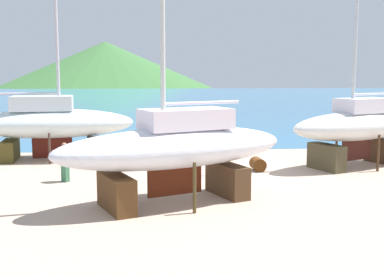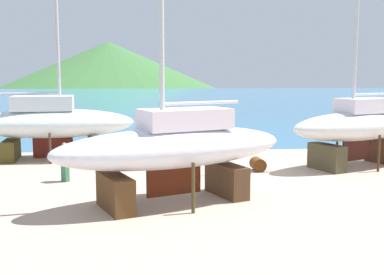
{
  "view_description": "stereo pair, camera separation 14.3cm",
  "coord_description": "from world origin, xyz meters",
  "px_view_note": "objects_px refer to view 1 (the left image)",
  "views": [
    {
      "loc": [
        -4.46,
        -22.12,
        4.6
      ],
      "look_at": [
        -2.56,
        -0.36,
        1.65
      ],
      "focal_mm": 44.98,
      "sensor_mm": 36.0,
      "label": 1
    },
    {
      "loc": [
        -4.32,
        -22.13,
        4.6
      ],
      "look_at": [
        -2.56,
        -0.36,
        1.65
      ],
      "focal_mm": 44.98,
      "sensor_mm": 36.0,
      "label": 2
    }
  ],
  "objects_px": {
    "worker": "(65,161)",
    "barrel_ochre": "(222,152)",
    "sailboat_mid_port": "(176,147)",
    "barrel_rust_mid": "(194,156)",
    "sailboat_far_slipway": "(358,126)",
    "sailboat_small_center": "(51,123)",
    "barrel_rust_far": "(258,164)"
  },
  "relations": [
    {
      "from": "worker",
      "to": "barrel_ochre",
      "type": "relative_size",
      "value": 1.96
    },
    {
      "from": "sailboat_mid_port",
      "to": "barrel_rust_mid",
      "type": "xyz_separation_m",
      "value": [
        1.37,
        8.04,
        -1.72
      ]
    },
    {
      "from": "worker",
      "to": "barrel_ochre",
      "type": "distance_m",
      "value": 8.69
    },
    {
      "from": "sailboat_far_slipway",
      "to": "barrel_rust_mid",
      "type": "bearing_deg",
      "value": -37.47
    },
    {
      "from": "sailboat_small_center",
      "to": "sailboat_far_slipway",
      "type": "distance_m",
      "value": 15.8
    },
    {
      "from": "barrel_rust_mid",
      "to": "barrel_rust_far",
      "type": "height_order",
      "value": "barrel_rust_far"
    },
    {
      "from": "sailboat_mid_port",
      "to": "sailboat_far_slipway",
      "type": "height_order",
      "value": "sailboat_far_slipway"
    },
    {
      "from": "sailboat_far_slipway",
      "to": "worker",
      "type": "xyz_separation_m",
      "value": [
        -13.76,
        -2.19,
        -1.14
      ]
    },
    {
      "from": "barrel_ochre",
      "to": "sailboat_small_center",
      "type": "bearing_deg",
      "value": 173.12
    },
    {
      "from": "sailboat_mid_port",
      "to": "worker",
      "type": "distance_m",
      "value": 5.94
    },
    {
      "from": "sailboat_mid_port",
      "to": "barrel_rust_far",
      "type": "distance_m",
      "value": 6.92
    },
    {
      "from": "sailboat_far_slipway",
      "to": "barrel_ochre",
      "type": "bearing_deg",
      "value": -42.46
    },
    {
      "from": "sailboat_mid_port",
      "to": "sailboat_small_center",
      "type": "relative_size",
      "value": 0.93
    },
    {
      "from": "sailboat_mid_port",
      "to": "barrel_rust_mid",
      "type": "distance_m",
      "value": 8.34
    },
    {
      "from": "sailboat_mid_port",
      "to": "barrel_rust_far",
      "type": "bearing_deg",
      "value": -150.93
    },
    {
      "from": "sailboat_far_slipway",
      "to": "barrel_rust_mid",
      "type": "height_order",
      "value": "sailboat_far_slipway"
    },
    {
      "from": "sailboat_small_center",
      "to": "barrel_rust_far",
      "type": "distance_m",
      "value": 11.22
    },
    {
      "from": "sailboat_small_center",
      "to": "sailboat_far_slipway",
      "type": "height_order",
      "value": "sailboat_small_center"
    },
    {
      "from": "sailboat_mid_port",
      "to": "barrel_rust_mid",
      "type": "bearing_deg",
      "value": -122.33
    },
    {
      "from": "barrel_ochre",
      "to": "sailboat_mid_port",
      "type": "bearing_deg",
      "value": -109.4
    },
    {
      "from": "sailboat_far_slipway",
      "to": "sailboat_small_center",
      "type": "bearing_deg",
      "value": -34.79
    },
    {
      "from": "barrel_rust_mid",
      "to": "barrel_ochre",
      "type": "height_order",
      "value": "barrel_ochre"
    },
    {
      "from": "sailboat_mid_port",
      "to": "barrel_rust_mid",
      "type": "relative_size",
      "value": 14.6
    },
    {
      "from": "sailboat_small_center",
      "to": "barrel_rust_mid",
      "type": "relative_size",
      "value": 15.73
    },
    {
      "from": "sailboat_small_center",
      "to": "sailboat_mid_port",
      "type": "bearing_deg",
      "value": -62.87
    },
    {
      "from": "sailboat_far_slipway",
      "to": "barrel_rust_mid",
      "type": "xyz_separation_m",
      "value": [
        -7.88,
        2.15,
        -1.74
      ]
    },
    {
      "from": "worker",
      "to": "barrel_rust_mid",
      "type": "xyz_separation_m",
      "value": [
        5.87,
        4.33,
        -0.6
      ]
    },
    {
      "from": "sailboat_small_center",
      "to": "barrel_rust_mid",
      "type": "bearing_deg",
      "value": -16.06
    },
    {
      "from": "sailboat_far_slipway",
      "to": "barrel_rust_far",
      "type": "height_order",
      "value": "sailboat_far_slipway"
    },
    {
      "from": "barrel_ochre",
      "to": "worker",
      "type": "bearing_deg",
      "value": -148.58
    },
    {
      "from": "barrel_rust_mid",
      "to": "barrel_ochre",
      "type": "bearing_deg",
      "value": 7.13
    },
    {
      "from": "sailboat_small_center",
      "to": "barrel_rust_mid",
      "type": "height_order",
      "value": "sailboat_small_center"
    }
  ]
}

